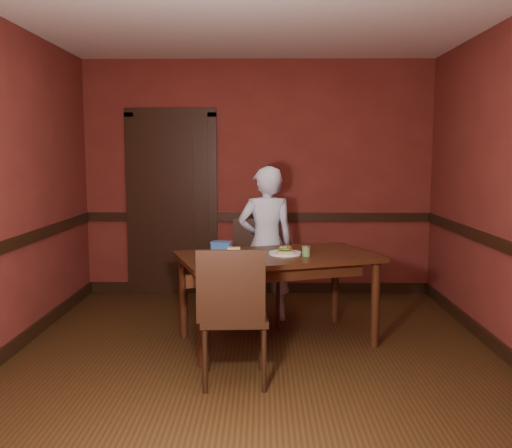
{
  "coord_description": "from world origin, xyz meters",
  "views": [
    {
      "loc": [
        0.06,
        -4.36,
        1.63
      ],
      "look_at": [
        0.0,
        0.35,
        1.05
      ],
      "focal_mm": 40.0,
      "sensor_mm": 36.0,
      "label": 1
    }
  ],
  "objects_px": {
    "chair_far": "(257,272)",
    "person": "(266,244)",
    "cheese_saucer": "(234,251)",
    "food_tub": "(221,246)",
    "chair_near": "(234,314)",
    "sandwich_plate": "(285,252)",
    "sauce_jar": "(306,251)",
    "dining_table": "(277,298)"
  },
  "relations": [
    {
      "from": "sandwich_plate",
      "to": "cheese_saucer",
      "type": "height_order",
      "value": "sandwich_plate"
    },
    {
      "from": "chair_far",
      "to": "food_tub",
      "type": "xyz_separation_m",
      "value": [
        -0.32,
        -0.34,
        0.31
      ]
    },
    {
      "from": "chair_far",
      "to": "food_tub",
      "type": "bearing_deg",
      "value": -131.19
    },
    {
      "from": "cheese_saucer",
      "to": "food_tub",
      "type": "height_order",
      "value": "food_tub"
    },
    {
      "from": "chair_far",
      "to": "sauce_jar",
      "type": "bearing_deg",
      "value": -54.79
    },
    {
      "from": "sauce_jar",
      "to": "sandwich_plate",
      "type": "bearing_deg",
      "value": 155.23
    },
    {
      "from": "dining_table",
      "to": "food_tub",
      "type": "xyz_separation_m",
      "value": [
        -0.49,
        0.23,
        0.42
      ]
    },
    {
      "from": "person",
      "to": "sandwich_plate",
      "type": "height_order",
      "value": "person"
    },
    {
      "from": "dining_table",
      "to": "person",
      "type": "bearing_deg",
      "value": 78.84
    },
    {
      "from": "dining_table",
      "to": "sandwich_plate",
      "type": "distance_m",
      "value": 0.41
    },
    {
      "from": "chair_near",
      "to": "food_tub",
      "type": "height_order",
      "value": "chair_near"
    },
    {
      "from": "sandwich_plate",
      "to": "cheese_saucer",
      "type": "distance_m",
      "value": 0.45
    },
    {
      "from": "dining_table",
      "to": "chair_far",
      "type": "height_order",
      "value": "chair_far"
    },
    {
      "from": "chair_near",
      "to": "person",
      "type": "xyz_separation_m",
      "value": [
        0.24,
        1.54,
        0.26
      ]
    },
    {
      "from": "cheese_saucer",
      "to": "food_tub",
      "type": "relative_size",
      "value": 0.75
    },
    {
      "from": "chair_far",
      "to": "sandwich_plate",
      "type": "height_order",
      "value": "chair_far"
    },
    {
      "from": "chair_near",
      "to": "cheese_saucer",
      "type": "height_order",
      "value": "chair_near"
    },
    {
      "from": "sandwich_plate",
      "to": "cheese_saucer",
      "type": "bearing_deg",
      "value": 170.12
    },
    {
      "from": "chair_near",
      "to": "dining_table",
      "type": "bearing_deg",
      "value": -113.37
    },
    {
      "from": "chair_far",
      "to": "person",
      "type": "distance_m",
      "value": 0.29
    },
    {
      "from": "person",
      "to": "food_tub",
      "type": "distance_m",
      "value": 0.6
    },
    {
      "from": "sandwich_plate",
      "to": "sauce_jar",
      "type": "relative_size",
      "value": 3.25
    },
    {
      "from": "chair_near",
      "to": "sandwich_plate",
      "type": "relative_size",
      "value": 3.55
    },
    {
      "from": "sandwich_plate",
      "to": "sauce_jar",
      "type": "xyz_separation_m",
      "value": [
        0.17,
        -0.08,
        0.02
      ]
    },
    {
      "from": "person",
      "to": "cheese_saucer",
      "type": "height_order",
      "value": "person"
    },
    {
      "from": "dining_table",
      "to": "person",
      "type": "xyz_separation_m",
      "value": [
        -0.09,
        0.66,
        0.37
      ]
    },
    {
      "from": "chair_far",
      "to": "person",
      "type": "bearing_deg",
      "value": 51.5
    },
    {
      "from": "dining_table",
      "to": "sandwich_plate",
      "type": "bearing_deg",
      "value": -21.21
    },
    {
      "from": "chair_far",
      "to": "sandwich_plate",
      "type": "relative_size",
      "value": 3.55
    },
    {
      "from": "chair_near",
      "to": "sauce_jar",
      "type": "distance_m",
      "value": 1.03
    },
    {
      "from": "dining_table",
      "to": "cheese_saucer",
      "type": "bearing_deg",
      "value": 149.93
    },
    {
      "from": "chair_near",
      "to": "cheese_saucer",
      "type": "distance_m",
      "value": 1.0
    },
    {
      "from": "chair_near",
      "to": "cheese_saucer",
      "type": "bearing_deg",
      "value": -90.12
    },
    {
      "from": "person",
      "to": "sandwich_plate",
      "type": "xyz_separation_m",
      "value": [
        0.16,
        -0.67,
        0.04
      ]
    },
    {
      "from": "dining_table",
      "to": "food_tub",
      "type": "bearing_deg",
      "value": 136.44
    },
    {
      "from": "chair_near",
      "to": "sandwich_plate",
      "type": "distance_m",
      "value": 1.01
    },
    {
      "from": "sauce_jar",
      "to": "chair_far",
      "type": "bearing_deg",
      "value": 122.97
    },
    {
      "from": "chair_near",
      "to": "person",
      "type": "bearing_deg",
      "value": -101.8
    },
    {
      "from": "dining_table",
      "to": "chair_near",
      "type": "bearing_deg",
      "value": -129.07
    },
    {
      "from": "person",
      "to": "sandwich_plate",
      "type": "distance_m",
      "value": 0.69
    },
    {
      "from": "chair_far",
      "to": "sauce_jar",
      "type": "xyz_separation_m",
      "value": [
        0.42,
        -0.65,
        0.32
      ]
    },
    {
      "from": "person",
      "to": "cheese_saucer",
      "type": "relative_size",
      "value": 10.22
    }
  ]
}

